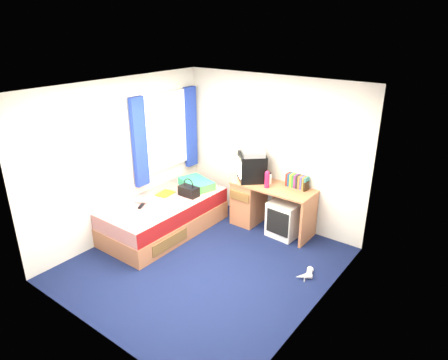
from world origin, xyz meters
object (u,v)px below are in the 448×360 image
Objects in this scene: aerosol_can at (270,179)px; vcr at (252,151)px; white_heels at (306,275)px; bed at (165,216)px; storage_cube at (285,219)px; towel at (158,210)px; handbag at (189,191)px; remote_control at (141,206)px; pillow at (196,184)px; desk at (258,201)px; crt_tv at (252,167)px; water_bottle at (142,201)px; colour_swatch_fan at (148,213)px; picture_frame at (306,186)px; magazine at (165,193)px; pink_water_bottle at (267,180)px.

vcr is at bearing -174.62° from aerosol_can.
bed is at bearing -174.72° from white_heels.
towel is at bearing -129.21° from storage_cube.
handbag is 1.97× the size of remote_control.
pillow is 1.07m from desk.
aerosol_can is 1.80m from towel.
pillow is 0.99× the size of crt_tv.
water_bottle is 0.38m from colour_swatch_fan.
aerosol_can reaches higher than towel.
handbag reaches higher than remote_control.
remote_control is at bearing -77.20° from vcr.
aerosol_can is at bearing 141.08° from white_heels.
picture_frame is 1.39m from white_heels.
colour_swatch_fan is at bearing -65.50° from magazine.
vcr is (0.00, 0.00, 0.26)m from crt_tv.
pink_water_bottle is (-0.31, -0.07, 0.59)m from storage_cube.
pink_water_bottle is 0.76× the size of handbag.
bed is 7.14× the size of magazine.
remote_control is (-1.91, -1.59, -0.27)m from picture_frame.
pink_water_bottle reaches higher than white_heels.
remote_control is (-1.68, -1.41, 0.27)m from storage_cube.
desk is at bearing -163.31° from picture_frame.
colour_swatch_fan is 2.37m from white_heels.
water_bottle is at bearing -122.23° from handbag.
aerosol_can is 1.06× the size of remote_control.
magazine reaches higher than colour_swatch_fan.
crt_tv is at bearing 66.23° from towel.
remote_control is at bearing -85.12° from magazine.
towel is at bearing -12.04° from water_bottle.
desk is 1.14m from handbag.
vcr reaches higher than aerosol_can.
bed is 1.54× the size of desk.
storage_cube is 2.79× the size of water_bottle.
towel is (-0.79, -1.46, 0.18)m from desk.
pink_water_bottle is (1.26, 0.98, 0.60)m from bed.
bed is 12.50× the size of remote_control.
colour_swatch_fan is at bearing -163.27° from white_heels.
crt_tv is 0.36m from aerosol_can.
vcr is at bearing 63.74° from colour_swatch_fan.
picture_frame is at bearing 16.74° from pillow.
pillow reaches higher than white_heels.
colour_swatch_fan is at bearing -70.16° from crt_tv.
picture_frame is at bearing 45.71° from towel.
storage_cube is at bearing 42.49° from vcr.
colour_swatch_fan is at bearing -128.21° from pink_water_bottle.
desk is 4.80× the size of towel.
pink_water_bottle is at bearing 51.79° from colour_swatch_fan.
crt_tv reaches higher than picture_frame.
picture_frame is (1.74, 0.52, 0.22)m from pillow.
water_bottle is at bearing -126.59° from bed.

